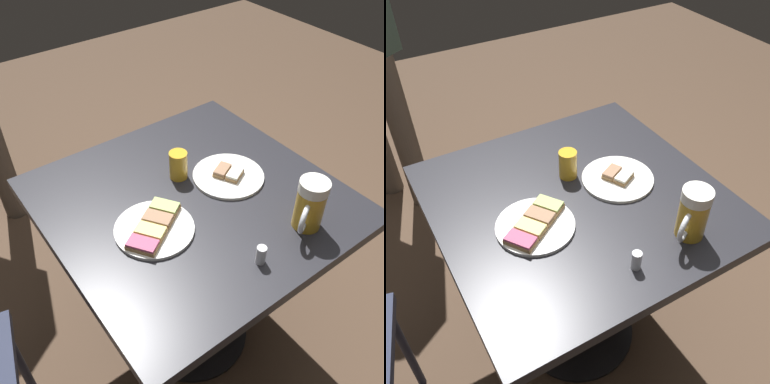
# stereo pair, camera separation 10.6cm
# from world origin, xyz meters

# --- Properties ---
(ground_plane) EXTENTS (6.00, 6.00, 0.00)m
(ground_plane) POSITION_xyz_m (0.00, 0.00, 0.00)
(ground_plane) COLOR #4C3828
(cafe_table) EXTENTS (0.83, 0.83, 0.73)m
(cafe_table) POSITION_xyz_m (0.00, 0.00, 0.59)
(cafe_table) COLOR black
(cafe_table) RESTS_ON ground_plane
(plate_near) EXTENTS (0.22, 0.22, 0.03)m
(plate_near) POSITION_xyz_m (0.05, -0.16, 0.74)
(plate_near) COLOR white
(plate_near) RESTS_ON cafe_table
(plate_far) EXTENTS (0.22, 0.22, 0.03)m
(plate_far) POSITION_xyz_m (-0.01, 0.15, 0.73)
(plate_far) COLOR white
(plate_far) RESTS_ON cafe_table
(beer_mug) EXTENTS (0.09, 0.13, 0.15)m
(beer_mug) POSITION_xyz_m (0.28, 0.18, 0.80)
(beer_mug) COLOR gold
(beer_mug) RESTS_ON cafe_table
(beer_glass_small) EXTENTS (0.06, 0.06, 0.09)m
(beer_glass_small) POSITION_xyz_m (-0.10, 0.02, 0.77)
(beer_glass_small) COLOR gold
(beer_glass_small) RESTS_ON cafe_table
(salt_shaker) EXTENTS (0.03, 0.03, 0.05)m
(salt_shaker) POSITION_xyz_m (0.30, -0.01, 0.75)
(salt_shaker) COLOR silver
(salt_shaker) RESTS_ON cafe_table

